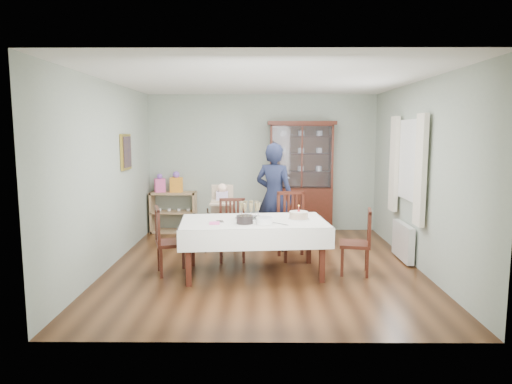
{
  "coord_description": "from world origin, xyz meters",
  "views": [
    {
      "loc": [
        -0.06,
        -6.58,
        1.98
      ],
      "look_at": [
        -0.11,
        0.2,
        1.08
      ],
      "focal_mm": 32.0,
      "sensor_mm": 36.0,
      "label": 1
    }
  ],
  "objects_px": {
    "gift_bag_pink": "(160,184)",
    "champagne_tray": "(250,213)",
    "chair_far_right": "(294,239)",
    "sideboard": "(174,212)",
    "chair_end_right": "(356,255)",
    "birthday_cake": "(299,216)",
    "china_cabinet": "(301,176)",
    "chair_far_left": "(232,242)",
    "high_chair": "(222,224)",
    "chair_end_left": "(171,254)",
    "gift_bag_orange": "(176,183)",
    "woman": "(274,197)",
    "dining_table": "(253,247)"
  },
  "relations": [
    {
      "from": "sideboard",
      "to": "gift_bag_pink",
      "type": "distance_m",
      "value": 0.62
    },
    {
      "from": "birthday_cake",
      "to": "chair_end_right",
      "type": "bearing_deg",
      "value": -3.87
    },
    {
      "from": "chair_far_left",
      "to": "high_chair",
      "type": "xyz_separation_m",
      "value": [
        -0.2,
        0.66,
        0.16
      ]
    },
    {
      "from": "high_chair",
      "to": "gift_bag_orange",
      "type": "relative_size",
      "value": 2.72
    },
    {
      "from": "chair_end_right",
      "to": "chair_far_left",
      "type": "bearing_deg",
      "value": -100.02
    },
    {
      "from": "champagne_tray",
      "to": "gift_bag_orange",
      "type": "relative_size",
      "value": 0.99
    },
    {
      "from": "chair_far_right",
      "to": "high_chair",
      "type": "distance_m",
      "value": 1.31
    },
    {
      "from": "china_cabinet",
      "to": "chair_end_left",
      "type": "xyz_separation_m",
      "value": [
        -2.04,
        -2.65,
        -0.84
      ]
    },
    {
      "from": "chair_far_left",
      "to": "dining_table",
      "type": "bearing_deg",
      "value": -67.44
    },
    {
      "from": "chair_far_right",
      "to": "chair_end_right",
      "type": "distance_m",
      "value": 1.12
    },
    {
      "from": "chair_far_left",
      "to": "chair_far_right",
      "type": "bearing_deg",
      "value": 1.79
    },
    {
      "from": "chair_far_right",
      "to": "gift_bag_pink",
      "type": "bearing_deg",
      "value": 130.88
    },
    {
      "from": "gift_bag_pink",
      "to": "champagne_tray",
      "type": "bearing_deg",
      "value": -54.74
    },
    {
      "from": "woman",
      "to": "china_cabinet",
      "type": "bearing_deg",
      "value": -88.1
    },
    {
      "from": "china_cabinet",
      "to": "woman",
      "type": "xyz_separation_m",
      "value": [
        -0.56,
        -1.31,
        -0.22
      ]
    },
    {
      "from": "sideboard",
      "to": "chair_end_right",
      "type": "distance_m",
      "value": 4.04
    },
    {
      "from": "chair_end_left",
      "to": "gift_bag_orange",
      "type": "bearing_deg",
      "value": -9.0
    },
    {
      "from": "dining_table",
      "to": "chair_end_left",
      "type": "relative_size",
      "value": 2.21
    },
    {
      "from": "chair_far_left",
      "to": "woman",
      "type": "xyz_separation_m",
      "value": [
        0.67,
        0.64,
        0.62
      ]
    },
    {
      "from": "gift_bag_orange",
      "to": "chair_far_right",
      "type": "bearing_deg",
      "value": -40.87
    },
    {
      "from": "birthday_cake",
      "to": "sideboard",
      "type": "bearing_deg",
      "value": 130.69
    },
    {
      "from": "chair_end_left",
      "to": "chair_far_right",
      "type": "bearing_deg",
      "value": -83.62
    },
    {
      "from": "high_chair",
      "to": "sideboard",
      "type": "bearing_deg",
      "value": 127.29
    },
    {
      "from": "china_cabinet",
      "to": "high_chair",
      "type": "height_order",
      "value": "china_cabinet"
    },
    {
      "from": "chair_far_left",
      "to": "woman",
      "type": "relative_size",
      "value": 0.52
    },
    {
      "from": "chair_end_left",
      "to": "woman",
      "type": "relative_size",
      "value": 0.53
    },
    {
      "from": "chair_far_left",
      "to": "chair_end_right",
      "type": "height_order",
      "value": "chair_far_left"
    },
    {
      "from": "birthday_cake",
      "to": "gift_bag_pink",
      "type": "height_order",
      "value": "gift_bag_pink"
    },
    {
      "from": "chair_end_left",
      "to": "sideboard",
      "type": "bearing_deg",
      "value": -7.61
    },
    {
      "from": "dining_table",
      "to": "champagne_tray",
      "type": "distance_m",
      "value": 0.47
    },
    {
      "from": "gift_bag_orange",
      "to": "gift_bag_pink",
      "type": "bearing_deg",
      "value": -180.0
    },
    {
      "from": "woman",
      "to": "champagne_tray",
      "type": "distance_m",
      "value": 1.31
    },
    {
      "from": "gift_bag_orange",
      "to": "high_chair",
      "type": "bearing_deg",
      "value": -52.09
    },
    {
      "from": "dining_table",
      "to": "chair_far_right",
      "type": "bearing_deg",
      "value": 51.56
    },
    {
      "from": "champagne_tray",
      "to": "sideboard",
      "type": "bearing_deg",
      "value": 121.09
    },
    {
      "from": "woman",
      "to": "high_chair",
      "type": "bearing_deg",
      "value": 23.47
    },
    {
      "from": "sideboard",
      "to": "woman",
      "type": "relative_size",
      "value": 0.5
    },
    {
      "from": "woman",
      "to": "gift_bag_orange",
      "type": "height_order",
      "value": "woman"
    },
    {
      "from": "china_cabinet",
      "to": "sideboard",
      "type": "relative_size",
      "value": 2.42
    },
    {
      "from": "sideboard",
      "to": "woman",
      "type": "xyz_separation_m",
      "value": [
        1.94,
        -1.33,
        0.5
      ]
    },
    {
      "from": "birthday_cake",
      "to": "china_cabinet",
      "type": "bearing_deg",
      "value": 84.26
    },
    {
      "from": "chair_far_left",
      "to": "birthday_cake",
      "type": "distance_m",
      "value": 1.27
    },
    {
      "from": "high_chair",
      "to": "chair_end_left",
      "type": "bearing_deg",
      "value": -116.25
    },
    {
      "from": "chair_far_right",
      "to": "chair_far_left",
      "type": "bearing_deg",
      "value": 172.61
    },
    {
      "from": "china_cabinet",
      "to": "chair_end_left",
      "type": "relative_size",
      "value": 2.3
    },
    {
      "from": "chair_end_left",
      "to": "birthday_cake",
      "type": "bearing_deg",
      "value": -105.27
    },
    {
      "from": "chair_end_right",
      "to": "sideboard",
      "type": "bearing_deg",
      "value": -119.88
    },
    {
      "from": "china_cabinet",
      "to": "gift_bag_pink",
      "type": "height_order",
      "value": "china_cabinet"
    },
    {
      "from": "dining_table",
      "to": "chair_end_right",
      "type": "relative_size",
      "value": 2.3
    },
    {
      "from": "china_cabinet",
      "to": "gift_bag_orange",
      "type": "relative_size",
      "value": 5.3
    }
  ]
}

